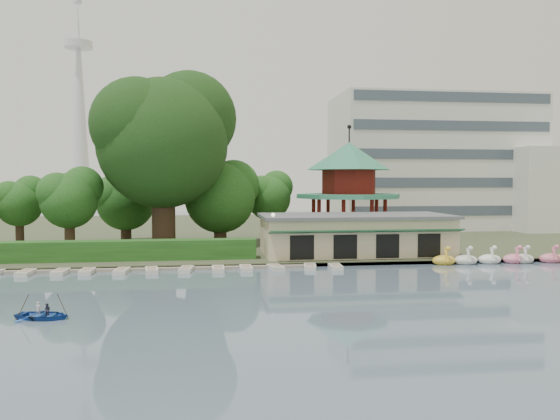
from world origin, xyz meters
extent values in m
plane|color=slate|center=(0.00, 0.00, 0.00)|extent=(220.00, 220.00, 0.00)
cube|color=#424930|center=(0.00, 52.00, 0.20)|extent=(220.00, 70.00, 0.40)
cube|color=gray|center=(0.00, 17.30, 0.15)|extent=(220.00, 0.60, 0.30)
cube|color=gray|center=(-12.00, 17.20, 0.12)|extent=(34.00, 1.60, 0.24)
cube|color=beige|center=(10.00, 22.00, 2.20)|extent=(18.00, 8.00, 3.60)
cube|color=#595B5E|center=(10.00, 22.00, 4.15)|extent=(18.60, 8.60, 0.30)
cube|color=#194C2D|center=(10.00, 17.70, 3.00)|extent=(18.00, 1.59, 0.45)
cylinder|color=beige|center=(12.00, 32.00, 1.00)|extent=(10.40, 10.40, 1.20)
cylinder|color=#317E5E|center=(12.00, 32.00, 5.85)|extent=(12.40, 12.40, 0.50)
cylinder|color=maroon|center=(12.00, 32.00, 7.50)|extent=(6.40, 6.40, 2.80)
cone|color=#317E5E|center=(12.00, 32.00, 10.50)|extent=(10.00, 10.00, 3.20)
cylinder|color=black|center=(12.00, 32.00, 13.00)|extent=(0.16, 0.16, 1.80)
cube|color=silver|center=(30.00, 50.00, 10.40)|extent=(30.00, 14.00, 20.00)
cube|color=silver|center=(46.00, 44.00, 6.40)|extent=(14.00, 10.00, 12.00)
cone|color=silver|center=(-42.00, 140.00, 30.00)|extent=(6.00, 6.00, 60.00)
cylinder|color=silver|center=(-42.00, 140.00, 48.00)|extent=(8.00, 8.00, 2.00)
cube|color=#26591E|center=(-15.00, 20.50, 1.30)|extent=(30.00, 2.00, 1.80)
cylinder|color=black|center=(1.50, 19.00, 2.40)|extent=(0.12, 0.12, 4.00)
sphere|color=beige|center=(1.50, 19.00, 4.50)|extent=(0.36, 0.36, 0.36)
cylinder|color=#3A281C|center=(-9.00, 28.00, 4.88)|extent=(2.44, 2.44, 8.96)
sphere|color=#1C3D15|center=(-9.00, 28.00, 11.51)|extent=(13.55, 13.55, 13.55)
sphere|color=#1C3D15|center=(-6.29, 30.03, 14.38)|extent=(10.16, 10.16, 10.16)
sphere|color=#1C3D15|center=(-11.37, 26.65, 13.31)|extent=(9.48, 9.48, 9.48)
cylinder|color=#3A281C|center=(-18.00, 26.00, 2.52)|extent=(0.99, 0.99, 4.23)
sphere|color=#26591E|center=(-18.00, 26.00, 5.65)|extent=(5.52, 5.52, 5.52)
sphere|color=#26591E|center=(-16.90, 26.83, 7.01)|extent=(4.14, 4.14, 4.14)
sphere|color=#26591E|center=(-18.97, 25.45, 6.50)|extent=(3.87, 3.87, 3.87)
cylinder|color=#3A281C|center=(-24.00, 30.00, 2.33)|extent=(0.85, 0.85, 3.86)
sphere|color=#26591E|center=(-24.00, 30.00, 5.19)|extent=(4.71, 4.71, 4.71)
sphere|color=#26591E|center=(-23.06, 30.71, 6.43)|extent=(3.54, 3.54, 3.54)
sphere|color=#26591E|center=(-24.82, 29.53, 5.96)|extent=(3.30, 3.30, 3.30)
cylinder|color=#3A281C|center=(-3.00, 32.00, 2.54)|extent=(1.44, 1.44, 4.27)
sphere|color=#26591E|center=(-3.00, 32.00, 5.70)|extent=(7.99, 7.99, 7.99)
sphere|color=#26591E|center=(-1.40, 33.20, 7.06)|extent=(5.99, 5.99, 5.99)
sphere|color=#26591E|center=(-4.40, 31.20, 6.55)|extent=(5.59, 5.59, 5.59)
cylinder|color=#3A281C|center=(3.00, 36.00, 2.47)|extent=(0.98, 0.98, 4.15)
sphere|color=#26591E|center=(3.00, 36.00, 5.55)|extent=(5.43, 5.43, 5.43)
sphere|color=#26591E|center=(4.09, 36.81, 6.87)|extent=(4.07, 4.07, 4.07)
sphere|color=#26591E|center=(2.05, 35.46, 6.38)|extent=(3.80, 3.80, 3.80)
cylinder|color=#3A281C|center=(-14.00, 36.00, 2.33)|extent=(1.23, 1.23, 3.85)
sphere|color=#26591E|center=(-14.00, 36.00, 5.18)|extent=(6.82, 6.82, 6.82)
sphere|color=#26591E|center=(-12.64, 37.02, 6.41)|extent=(5.12, 5.12, 5.12)
sphere|color=#26591E|center=(-15.19, 35.32, 5.95)|extent=(4.78, 4.78, 4.78)
ellipsoid|color=gold|center=(16.90, 16.76, 0.35)|extent=(2.16, 1.44, 0.99)
cylinder|color=gold|center=(16.90, 16.21, 0.90)|extent=(0.26, 0.79, 1.29)
sphere|color=gold|center=(16.90, 15.91, 1.55)|extent=(0.44, 0.44, 0.44)
ellipsoid|color=silver|center=(18.97, 16.64, 0.35)|extent=(2.16, 1.44, 0.99)
cylinder|color=silver|center=(18.97, 16.09, 0.90)|extent=(0.26, 0.79, 1.29)
sphere|color=silver|center=(18.97, 15.79, 1.55)|extent=(0.44, 0.44, 0.44)
ellipsoid|color=white|center=(21.33, 16.76, 0.35)|extent=(2.16, 1.44, 0.99)
cylinder|color=white|center=(21.33, 16.21, 0.90)|extent=(0.26, 0.79, 1.29)
sphere|color=white|center=(21.33, 15.91, 1.55)|extent=(0.44, 0.44, 0.44)
ellipsoid|color=pink|center=(23.74, 16.70, 0.35)|extent=(2.16, 1.44, 0.99)
cylinder|color=pink|center=(23.74, 16.15, 0.90)|extent=(0.26, 0.79, 1.29)
sphere|color=pink|center=(23.74, 15.85, 1.55)|extent=(0.44, 0.44, 0.44)
ellipsoid|color=silver|center=(24.50, 16.62, 0.35)|extent=(2.16, 1.44, 0.99)
cylinder|color=silver|center=(24.50, 16.07, 0.90)|extent=(0.26, 0.79, 1.29)
sphere|color=silver|center=(24.50, 15.77, 1.55)|extent=(0.44, 0.44, 0.44)
ellipsoid|color=#DC6B85|center=(27.34, 16.62, 0.35)|extent=(2.16, 1.44, 0.99)
cylinder|color=#DC6B85|center=(27.34, 16.07, 0.90)|extent=(0.26, 0.79, 1.29)
sphere|color=#DC6B85|center=(27.34, 15.77, 1.55)|extent=(0.44, 0.44, 0.44)
cube|color=silver|center=(-19.00, 15.82, 0.18)|extent=(1.11, 2.35, 0.36)
cube|color=silver|center=(-16.34, 15.91, 0.18)|extent=(1.10, 2.34, 0.36)
cube|color=silver|center=(-14.25, 15.97, 0.18)|extent=(1.01, 2.31, 0.36)
cube|color=silver|center=(-11.47, 15.68, 0.18)|extent=(1.14, 2.36, 0.36)
cube|color=silver|center=(-9.06, 15.83, 0.18)|extent=(1.29, 2.41, 0.36)
cube|color=silver|center=(-6.22, 15.87, 0.18)|extent=(1.28, 2.41, 0.36)
cube|color=silver|center=(-3.57, 15.77, 0.18)|extent=(1.03, 2.31, 0.36)
cube|color=silver|center=(-1.21, 15.79, 0.18)|extent=(1.04, 2.32, 0.36)
cube|color=silver|center=(1.35, 15.89, 0.18)|extent=(1.38, 2.44, 0.36)
cube|color=silver|center=(4.34, 15.90, 0.18)|extent=(1.35, 2.43, 0.36)
cube|color=silver|center=(6.52, 15.61, 0.18)|extent=(1.13, 2.35, 0.36)
imported|color=#2250A9|center=(-13.45, 0.91, 0.43)|extent=(4.80, 3.97, 0.86)
imported|color=silver|center=(-13.75, 1.11, 0.51)|extent=(0.34, 0.27, 0.82)
imported|color=#32324A|center=(-13.15, 0.71, 0.50)|extent=(0.45, 0.39, 0.79)
cylinder|color=#3A281C|center=(-14.65, 0.91, 0.35)|extent=(0.94, 0.29, 2.01)
cylinder|color=#3A281C|center=(-12.25, 0.91, 0.35)|extent=(0.94, 0.29, 2.01)
camera|label=1|loc=(-4.42, -30.17, 7.55)|focal=35.00mm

